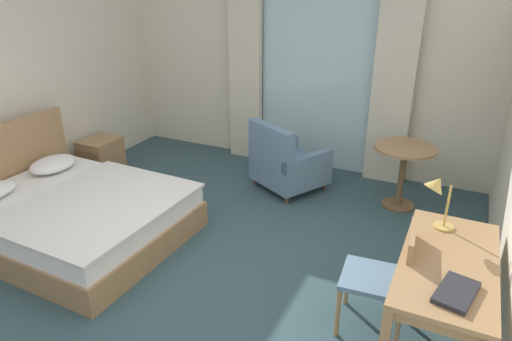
% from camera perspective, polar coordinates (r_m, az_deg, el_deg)
% --- Properties ---
extents(ground, '(5.64, 6.45, 0.10)m').
position_cam_1_polar(ground, '(4.28, -9.20, -12.91)').
color(ground, '#334C51').
extents(wall_back, '(5.24, 0.12, 2.68)m').
position_cam_1_polar(wall_back, '(6.20, 5.73, 12.99)').
color(wall_back, beige).
rests_on(wall_back, ground).
extents(balcony_glass_door, '(1.54, 0.02, 2.36)m').
position_cam_1_polar(balcony_glass_door, '(6.08, 7.62, 11.14)').
color(balcony_glass_door, silver).
rests_on(balcony_glass_door, ground).
extents(curtain_panel_left, '(0.46, 0.10, 2.37)m').
position_cam_1_polar(curtain_panel_left, '(6.36, -1.33, 11.90)').
color(curtain_panel_left, beige).
rests_on(curtain_panel_left, ground).
extents(curtain_panel_right, '(0.49, 0.10, 2.37)m').
position_cam_1_polar(curtain_panel_right, '(5.77, 16.78, 9.69)').
color(curtain_panel_right, beige).
rests_on(curtain_panel_right, ground).
extents(bed, '(2.13, 1.73, 1.02)m').
position_cam_1_polar(bed, '(4.94, -22.23, -5.01)').
color(bed, '#9E754C').
rests_on(bed, ground).
extents(nightstand, '(0.42, 0.47, 0.48)m').
position_cam_1_polar(nightstand, '(6.34, -18.82, 1.67)').
color(nightstand, '#9E754C').
rests_on(nightstand, ground).
extents(writing_desk, '(0.61, 1.27, 0.74)m').
position_cam_1_polar(writing_desk, '(3.36, 22.85, -11.63)').
color(writing_desk, '#9E754C').
rests_on(writing_desk, ground).
extents(desk_chair, '(0.50, 0.46, 0.88)m').
position_cam_1_polar(desk_chair, '(3.46, 16.08, -12.40)').
color(desk_chair, slate).
rests_on(desk_chair, ground).
extents(desk_lamp, '(0.26, 0.23, 0.46)m').
position_cam_1_polar(desk_lamp, '(3.48, 21.90, -2.40)').
color(desk_lamp, tan).
rests_on(desk_lamp, writing_desk).
extents(closed_book, '(0.27, 0.37, 0.03)m').
position_cam_1_polar(closed_book, '(3.00, 23.86, -13.80)').
color(closed_book, '#232328').
rests_on(closed_book, writing_desk).
extents(armchair_by_window, '(0.99, 0.99, 0.87)m').
position_cam_1_polar(armchair_by_window, '(5.54, 3.82, 0.87)').
color(armchair_by_window, slate).
rests_on(armchair_by_window, ground).
extents(round_cafe_table, '(0.67, 0.67, 0.73)m').
position_cam_1_polar(round_cafe_table, '(5.30, 18.04, 0.94)').
color(round_cafe_table, '#9E754C').
rests_on(round_cafe_table, ground).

